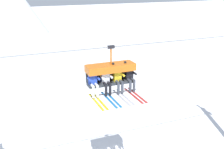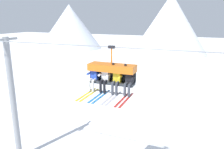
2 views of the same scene
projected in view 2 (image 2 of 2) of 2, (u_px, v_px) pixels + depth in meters
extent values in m
cone|color=silver|center=(70.00, 27.00, 63.31)|extent=(18.38, 18.38, 12.45)
cone|color=white|center=(170.00, 24.00, 53.04)|extent=(18.40, 18.40, 14.38)
cylinder|color=gray|center=(13.00, 101.00, 13.17)|extent=(0.36, 0.36, 7.73)
cylinder|color=gray|center=(6.00, 39.00, 12.23)|extent=(0.16, 1.60, 0.16)
cylinder|color=gray|center=(136.00, 48.00, 8.69)|extent=(17.58, 0.05, 0.05)
cube|color=#33383D|center=(112.00, 83.00, 9.45)|extent=(2.01, 0.48, 0.10)
cube|color=#33383D|center=(114.00, 75.00, 9.64)|extent=(2.01, 0.08, 0.45)
cube|color=#D16619|center=(112.00, 68.00, 9.34)|extent=(2.05, 0.68, 0.30)
cylinder|color=black|center=(109.00, 92.00, 9.25)|extent=(2.01, 0.04, 0.04)
cylinder|color=#D16619|center=(112.00, 56.00, 9.17)|extent=(0.07, 0.07, 0.69)
cube|color=black|center=(112.00, 47.00, 9.07)|extent=(0.28, 0.12, 0.12)
cube|color=#2847B7|center=(94.00, 74.00, 9.65)|extent=(0.32, 0.22, 0.52)
sphere|color=maroon|center=(94.00, 66.00, 9.56)|extent=(0.22, 0.22, 0.22)
ellipsoid|color=black|center=(93.00, 66.00, 9.47)|extent=(0.17, 0.04, 0.08)
cylinder|color=silver|center=(91.00, 79.00, 9.59)|extent=(0.11, 0.34, 0.11)
cylinder|color=silver|center=(94.00, 80.00, 9.53)|extent=(0.11, 0.34, 0.11)
cylinder|color=silver|center=(89.00, 86.00, 9.50)|extent=(0.11, 0.11, 0.48)
cylinder|color=silver|center=(93.00, 86.00, 9.43)|extent=(0.11, 0.11, 0.48)
cube|color=gold|center=(86.00, 94.00, 9.30)|extent=(0.09, 1.70, 0.02)
cube|color=gold|center=(90.00, 95.00, 9.24)|extent=(0.09, 1.70, 0.02)
cylinder|color=#2847B7|center=(89.00, 73.00, 9.58)|extent=(0.09, 0.30, 0.09)
cylinder|color=#2847B7|center=(97.00, 74.00, 9.44)|extent=(0.09, 0.30, 0.09)
cube|color=silver|center=(106.00, 75.00, 9.46)|extent=(0.32, 0.22, 0.52)
sphere|color=#284C93|center=(106.00, 67.00, 9.37)|extent=(0.22, 0.22, 0.22)
ellipsoid|color=black|center=(105.00, 68.00, 9.28)|extent=(0.17, 0.04, 0.08)
cylinder|color=black|center=(102.00, 81.00, 9.39)|extent=(0.11, 0.34, 0.11)
cylinder|color=black|center=(106.00, 81.00, 9.33)|extent=(0.11, 0.34, 0.11)
cylinder|color=black|center=(101.00, 87.00, 9.30)|extent=(0.11, 0.11, 0.48)
cylinder|color=black|center=(104.00, 88.00, 9.24)|extent=(0.11, 0.11, 0.48)
cube|color=#1E6BB2|center=(98.00, 96.00, 9.11)|extent=(0.09, 1.70, 0.02)
cube|color=#1E6BB2|center=(101.00, 96.00, 9.04)|extent=(0.09, 1.70, 0.02)
cylinder|color=silver|center=(100.00, 75.00, 9.38)|extent=(0.09, 0.30, 0.09)
cylinder|color=silver|center=(108.00, 75.00, 9.24)|extent=(0.09, 0.30, 0.09)
cube|color=yellow|center=(117.00, 76.00, 9.26)|extent=(0.32, 0.22, 0.52)
sphere|color=silver|center=(117.00, 68.00, 9.17)|extent=(0.22, 0.22, 0.22)
ellipsoid|color=black|center=(117.00, 69.00, 9.08)|extent=(0.17, 0.04, 0.08)
cylinder|color=#3D424C|center=(114.00, 82.00, 9.19)|extent=(0.11, 0.34, 0.11)
cylinder|color=#3D424C|center=(118.00, 83.00, 9.13)|extent=(0.11, 0.34, 0.11)
cylinder|color=#3D424C|center=(112.00, 89.00, 9.10)|extent=(0.11, 0.11, 0.48)
cylinder|color=#3D424C|center=(116.00, 89.00, 9.04)|extent=(0.11, 0.11, 0.48)
cube|color=#B2B2BC|center=(110.00, 98.00, 8.91)|extent=(0.09, 1.70, 0.02)
cube|color=#B2B2BC|center=(114.00, 98.00, 8.85)|extent=(0.09, 1.70, 0.02)
cylinder|color=yellow|center=(113.00, 68.00, 9.24)|extent=(0.09, 0.09, 0.30)
sphere|color=black|center=(113.00, 64.00, 9.20)|extent=(0.11, 0.11, 0.11)
cylinder|color=yellow|center=(120.00, 77.00, 9.05)|extent=(0.09, 0.30, 0.09)
cube|color=black|center=(130.00, 78.00, 9.06)|extent=(0.32, 0.22, 0.52)
sphere|color=silver|center=(130.00, 69.00, 8.97)|extent=(0.22, 0.22, 0.22)
ellipsoid|color=black|center=(129.00, 70.00, 8.88)|extent=(0.17, 0.04, 0.08)
cylinder|color=#3D424C|center=(126.00, 84.00, 9.00)|extent=(0.11, 0.34, 0.11)
cylinder|color=#3D424C|center=(130.00, 84.00, 8.93)|extent=(0.11, 0.34, 0.11)
cylinder|color=#3D424C|center=(125.00, 90.00, 8.91)|extent=(0.11, 0.11, 0.48)
cylinder|color=#3D424C|center=(129.00, 91.00, 8.84)|extent=(0.11, 0.11, 0.48)
cube|color=#B22823|center=(122.00, 99.00, 8.71)|extent=(0.09, 1.70, 0.02)
cube|color=#B22823|center=(126.00, 100.00, 8.65)|extent=(0.09, 1.70, 0.02)
cylinder|color=black|center=(125.00, 69.00, 9.04)|extent=(0.09, 0.09, 0.30)
sphere|color=black|center=(125.00, 65.00, 9.00)|extent=(0.11, 0.11, 0.11)
cylinder|color=black|center=(133.00, 78.00, 8.85)|extent=(0.09, 0.30, 0.09)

